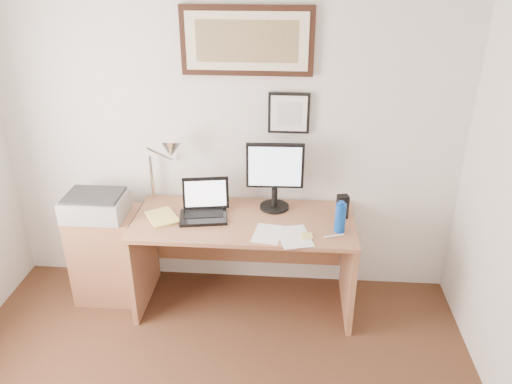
# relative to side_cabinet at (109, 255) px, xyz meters

# --- Properties ---
(wall_back) EXTENTS (3.50, 0.02, 2.50)m
(wall_back) POSITION_rel_side_cabinet_xyz_m (0.92, 0.32, 0.89)
(wall_back) COLOR silver
(wall_back) RESTS_ON ground
(side_cabinet) EXTENTS (0.50, 0.40, 0.73)m
(side_cabinet) POSITION_rel_side_cabinet_xyz_m (0.00, 0.00, 0.00)
(side_cabinet) COLOR #955E3E
(side_cabinet) RESTS_ON floor
(water_bottle) EXTENTS (0.07, 0.07, 0.21)m
(water_bottle) POSITION_rel_side_cabinet_xyz_m (1.75, -0.17, 0.49)
(water_bottle) COLOR #0C43A5
(water_bottle) RESTS_ON desk
(bottle_cap) EXTENTS (0.04, 0.04, 0.02)m
(bottle_cap) POSITION_rel_side_cabinet_xyz_m (1.75, -0.17, 0.61)
(bottle_cap) COLOR #0C43A5
(bottle_cap) RESTS_ON water_bottle
(speaker) EXTENTS (0.09, 0.08, 0.17)m
(speaker) POSITION_rel_side_cabinet_xyz_m (1.78, 0.04, 0.47)
(speaker) COLOR black
(speaker) RESTS_ON desk
(paper_sheet_a) EXTENTS (0.22, 0.29, 0.00)m
(paper_sheet_a) POSITION_rel_side_cabinet_xyz_m (1.25, -0.24, 0.39)
(paper_sheet_a) COLOR white
(paper_sheet_a) RESTS_ON desk
(paper_sheet_b) EXTENTS (0.28, 0.34, 0.00)m
(paper_sheet_b) POSITION_rel_side_cabinet_xyz_m (1.44, -0.27, 0.39)
(paper_sheet_b) COLOR white
(paper_sheet_b) RESTS_ON desk
(sticky_pad) EXTENTS (0.09, 0.09, 0.01)m
(sticky_pad) POSITION_rel_side_cabinet_xyz_m (1.52, -0.26, 0.39)
(sticky_pad) COLOR #DED569
(sticky_pad) RESTS_ON desk
(marker_pen) EXTENTS (0.14, 0.06, 0.02)m
(marker_pen) POSITION_rel_side_cabinet_xyz_m (1.71, -0.25, 0.39)
(marker_pen) COLOR white
(marker_pen) RESTS_ON desk
(book) EXTENTS (0.30, 0.33, 0.02)m
(book) POSITION_rel_side_cabinet_xyz_m (0.39, -0.13, 0.39)
(book) COLOR #ECDD6F
(book) RESTS_ON desk
(desk) EXTENTS (1.60, 0.70, 0.75)m
(desk) POSITION_rel_side_cabinet_xyz_m (1.07, 0.04, 0.15)
(desk) COLOR #955E3E
(desk) RESTS_ON floor
(laptop) EXTENTS (0.38, 0.35, 0.26)m
(laptop) POSITION_rel_side_cabinet_xyz_m (0.78, -0.01, 0.44)
(laptop) COLOR black
(laptop) RESTS_ON desk
(lcd_monitor) EXTENTS (0.42, 0.22, 0.52)m
(lcd_monitor) POSITION_rel_side_cabinet_xyz_m (1.28, 0.14, 0.68)
(lcd_monitor) COLOR black
(lcd_monitor) RESTS_ON desk
(printer) EXTENTS (0.44, 0.34, 0.18)m
(printer) POSITION_rel_side_cabinet_xyz_m (-0.03, -0.04, 0.45)
(printer) COLOR #A3A3A6
(printer) RESTS_ON side_cabinet
(desk_lamp) EXTENTS (0.29, 0.27, 0.53)m
(desk_lamp) POSITION_rel_side_cabinet_xyz_m (0.51, 0.13, 0.82)
(desk_lamp) COLOR silver
(desk_lamp) RESTS_ON desk
(picture_large) EXTENTS (0.92, 0.04, 0.47)m
(picture_large) POSITION_rel_side_cabinet_xyz_m (1.07, 0.29, 1.59)
(picture_large) COLOR black
(picture_large) RESTS_ON wall_back
(picture_small) EXTENTS (0.30, 0.03, 0.30)m
(picture_small) POSITION_rel_side_cabinet_xyz_m (1.37, 0.29, 1.09)
(picture_small) COLOR black
(picture_small) RESTS_ON wall_back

